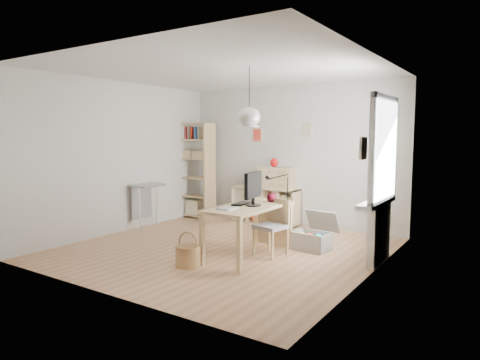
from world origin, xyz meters
The scene contains 20 objects.
ground centered at (0.00, 0.00, 0.00)m, with size 4.50×4.50×0.00m, color tan.
room_shell centered at (0.55, -0.15, 2.00)m, with size 4.50×4.50×4.50m.
window_unit centered at (2.23, 0.60, 1.55)m, with size 0.07×1.16×1.46m.
radiator centered at (2.19, 0.60, 0.40)m, with size 0.10×0.80×0.80m, color white.
windowsill centered at (2.14, 0.60, 0.83)m, with size 0.22×1.20×0.06m, color silver.
desk centered at (0.55, -0.15, 0.66)m, with size 0.70×1.50×0.75m.
cube_shelf centered at (-0.47, 2.08, 0.30)m, with size 1.40×0.38×0.72m.
tall_bookshelf centered at (-2.04, 1.80, 1.09)m, with size 0.80×0.38×2.00m.
side_table centered at (-2.04, 0.35, 0.67)m, with size 0.40×0.55×0.85m.
chair centered at (0.78, 0.15, 0.47)m, with size 0.46×0.46×0.82m.
wicker_basket centered at (0.11, -0.97, 0.15)m, with size 0.34×0.34×0.47m.
storage_chest centered at (1.16, 0.74, 0.19)m, with size 0.61×0.67×0.57m.
monitor centered at (0.62, -0.15, 1.02)m, with size 0.22×0.55×0.48m.
keyboard centered at (0.39, -0.09, 0.76)m, with size 0.16×0.42×0.02m, color black.
task_lamp centered at (0.64, 0.47, 1.01)m, with size 0.36×0.13×0.39m.
yarn_ball centered at (0.67, 0.29, 0.82)m, with size 0.14×0.14×0.14m, color #520B1C.
paper_tray centered at (0.47, -0.57, 0.76)m, with size 0.21×0.26×0.03m, color silver.
drawer_chest centered at (-0.23, 2.04, 0.92)m, with size 0.72×0.33×0.41m, color beige.
red_vase centered at (-0.25, 2.04, 1.22)m, with size 0.15×0.15×0.18m, color #990C0E.
potted_plant centered at (2.12, 0.95, 1.01)m, with size 0.27×0.24×0.30m, color #2A6927.
Camera 1 is at (3.76, -5.24, 1.75)m, focal length 32.00 mm.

